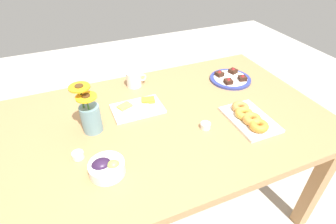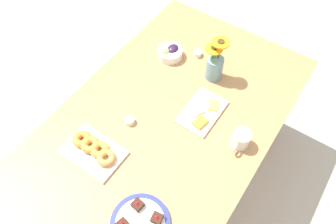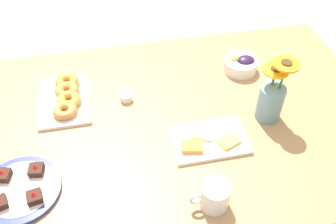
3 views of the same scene
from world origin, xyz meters
name	(u,v)px [view 2 (image 2 of 3)]	position (x,y,z in m)	size (l,w,h in m)	color
ground_plane	(168,176)	(0.00, 0.00, 0.00)	(6.00, 6.00, 0.00)	#B7B2A8
dining_table	(168,125)	(0.00, 0.00, 0.65)	(1.60, 1.00, 0.74)	#A87A4C
coffee_mug	(241,139)	(-0.06, 0.37, 0.79)	(0.12, 0.09, 0.09)	white
grape_bowl	(170,52)	(-0.35, -0.23, 0.77)	(0.14, 0.14, 0.07)	white
cheese_platter	(202,112)	(-0.11, 0.13, 0.75)	(0.26, 0.17, 0.03)	white
croissant_platter	(94,149)	(0.36, -0.17, 0.76)	(0.19, 0.28, 0.05)	white
jam_cup_honey	(198,53)	(-0.45, -0.10, 0.76)	(0.05, 0.05, 0.03)	white
jam_cup_berry	(130,121)	(0.14, -0.14, 0.76)	(0.05, 0.05, 0.03)	white
dessert_plate	(140,223)	(0.50, 0.21, 0.75)	(0.25, 0.25, 0.05)	navy
flower_vase	(215,66)	(-0.36, 0.05, 0.83)	(0.11, 0.11, 0.25)	#6B939E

